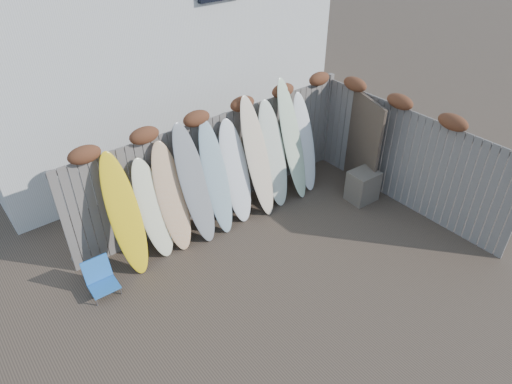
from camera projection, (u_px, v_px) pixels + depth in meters
ground at (300, 271)px, 7.81m from camera, size 80.00×80.00×0.00m
back_fence at (220, 155)px, 8.69m from camera, size 6.05×0.28×2.24m
right_fence at (407, 153)px, 8.84m from camera, size 0.28×4.40×2.24m
house at (129, 1)px, 10.40m from camera, size 8.50×5.50×6.33m
beach_chair at (100, 278)px, 7.31m from camera, size 0.45×0.48×0.58m
wooden_crate at (363, 186)px, 9.35m from camera, size 0.59×0.50×0.66m
lattice_panel at (361, 142)px, 9.50m from camera, size 0.50×1.28×2.00m
surfboard_0 at (125, 215)px, 7.38m from camera, size 0.53×0.75×2.10m
surfboard_1 at (153, 209)px, 7.77m from camera, size 0.59×0.69×1.79m
surfboard_2 at (172, 197)px, 7.90m from camera, size 0.57×0.73×1.97m
surfboard_3 at (194, 185)px, 8.02m from camera, size 0.62×0.83×2.20m
surfboard_4 at (216, 178)px, 8.27m from camera, size 0.52×0.77×2.11m
surfboard_5 at (235, 172)px, 8.57m from camera, size 0.61×0.75×1.97m
surfboard_6 at (257, 158)px, 8.66m from camera, size 0.57×0.84×2.32m
surfboard_7 at (273, 155)px, 8.97m from camera, size 0.60×0.78×2.10m
surfboard_8 at (292, 140)px, 9.12m from camera, size 0.53×0.88×2.42m
surfboard_9 at (304, 143)px, 9.44m from camera, size 0.52×0.76×2.03m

